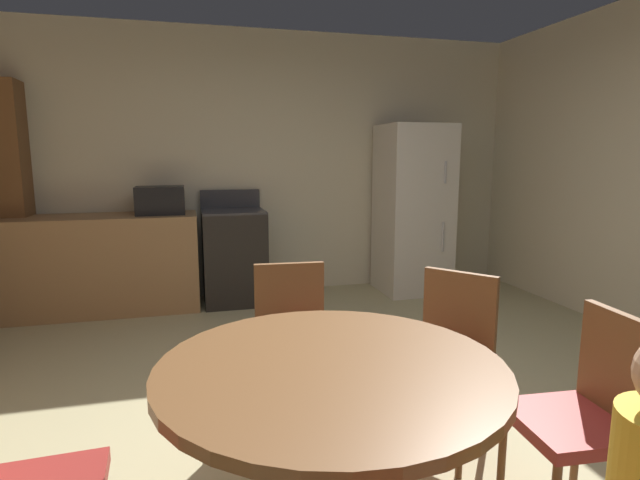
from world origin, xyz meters
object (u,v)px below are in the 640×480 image
object	(u,v)px
chair_north	(292,335)
chair_east	(588,410)
dining_table	(331,408)
chair_northeast	(449,349)
oven_range	(234,256)
microwave	(160,200)
refrigerator	(413,209)

from	to	relation	value
chair_north	chair_east	distance (m)	1.40
dining_table	chair_north	distance (m)	0.99
chair_northeast	chair_east	bearing A→B (deg)	68.85
oven_range	microwave	size ratio (longest dim) A/B	2.50
refrigerator	chair_east	world-z (taller)	refrigerator
refrigerator	chair_north	size ratio (longest dim) A/B	2.02
dining_table	chair_north	size ratio (longest dim) A/B	1.35
dining_table	microwave	bearing A→B (deg)	101.41
dining_table	oven_range	bearing A→B (deg)	90.34
chair_east	refrigerator	bearing A→B (deg)	-99.79
dining_table	chair_east	distance (m)	0.99
microwave	refrigerator	bearing A→B (deg)	-1.13
refrigerator	chair_north	distance (m)	3.00
oven_range	chair_east	bearing A→B (deg)	-73.95
oven_range	chair_east	xyz separation A→B (m)	(1.01, -3.50, 0.03)
chair_north	dining_table	bearing A→B (deg)	0.00
dining_table	chair_east	size ratio (longest dim) A/B	1.35
refrigerator	chair_east	size ratio (longest dim) A/B	2.02
oven_range	chair_north	distance (m)	2.44
chair_north	chair_east	world-z (taller)	same
oven_range	refrigerator	distance (m)	1.93
microwave	chair_east	xyz separation A→B (m)	(1.68, -3.49, -0.53)
refrigerator	dining_table	world-z (taller)	refrigerator
refrigerator	dining_table	size ratio (longest dim) A/B	1.50
chair_northeast	oven_range	bearing A→B (deg)	-111.95
refrigerator	chair_east	distance (m)	3.57
chair_north	refrigerator	bearing A→B (deg)	147.01
refrigerator	oven_range	bearing A→B (deg)	178.36
refrigerator	chair_northeast	distance (m)	2.99
dining_table	chair_northeast	size ratio (longest dim) A/B	1.35
oven_range	refrigerator	size ratio (longest dim) A/B	0.62
microwave	chair_east	bearing A→B (deg)	-64.38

